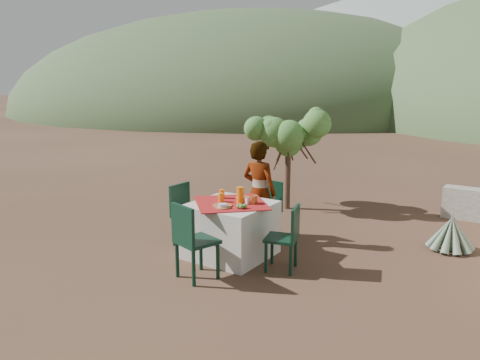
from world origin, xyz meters
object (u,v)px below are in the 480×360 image
(table, at_px, (231,229))
(juice_pitcher, at_px, (240,195))
(chair_near, at_px, (191,238))
(chair_right, at_px, (287,235))
(chair_far, at_px, (267,207))
(person, at_px, (259,192))
(shrub_tree, at_px, (292,139))
(chair_left, at_px, (186,211))
(agave, at_px, (451,234))

(table, xyz_separation_m, juice_pitcher, (0.12, 0.06, 0.49))
(chair_near, height_order, chair_right, chair_near)
(chair_near, bearing_deg, chair_far, -72.20)
(person, height_order, shrub_tree, shrub_tree)
(table, distance_m, chair_left, 0.84)
(chair_far, height_order, person, person)
(chair_left, bearing_deg, person, -50.31)
(chair_left, xyz_separation_m, juice_pitcher, (0.95, 0.03, 0.37))
(chair_near, bearing_deg, table, -69.63)
(table, xyz_separation_m, chair_right, (0.89, -0.03, 0.09))
(chair_near, distance_m, agave, 3.77)
(table, distance_m, person, 0.82)
(person, height_order, juice_pitcher, person)
(chair_far, bearing_deg, shrub_tree, 115.46)
(chair_near, height_order, shrub_tree, shrub_tree)
(chair_right, bearing_deg, agave, 124.80)
(table, bearing_deg, chair_left, 177.92)
(chair_far, relative_size, juice_pitcher, 3.99)
(chair_far, height_order, agave, chair_far)
(juice_pitcher, bearing_deg, shrub_tree, 102.65)
(chair_right, bearing_deg, chair_near, -58.56)
(chair_near, height_order, juice_pitcher, juice_pitcher)
(juice_pitcher, bearing_deg, person, 98.63)
(chair_left, relative_size, agave, 1.28)
(chair_left, bearing_deg, agave, -59.58)
(chair_near, relative_size, shrub_tree, 0.57)
(person, bearing_deg, chair_right, 142.24)
(chair_left, distance_m, person, 1.13)
(chair_far, xyz_separation_m, chair_near, (0.05, -1.89, 0.04))
(agave, bearing_deg, chair_left, -150.26)
(chair_left, relative_size, juice_pitcher, 4.07)
(agave, bearing_deg, person, -153.92)
(chair_right, bearing_deg, person, -146.62)
(chair_near, bearing_deg, chair_left, -30.51)
(juice_pitcher, bearing_deg, chair_right, -6.78)
(table, height_order, chair_far, chair_far)
(chair_near, bearing_deg, shrub_tree, -65.23)
(table, relative_size, chair_near, 1.36)
(chair_near, distance_m, juice_pitcher, 1.05)
(shrub_tree, bearing_deg, chair_left, -97.75)
(table, height_order, shrub_tree, shrub_tree)
(chair_left, distance_m, shrub_tree, 2.81)
(chair_near, height_order, chair_left, chair_near)
(chair_near, relative_size, chair_left, 1.06)
(person, bearing_deg, table, 91.56)
(chair_left, relative_size, shrub_tree, 0.54)
(shrub_tree, bearing_deg, chair_far, -74.19)
(chair_far, height_order, chair_near, chair_near)
(shrub_tree, distance_m, juice_pitcher, 2.73)
(person, xyz_separation_m, agave, (2.48, 1.21, -0.53))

